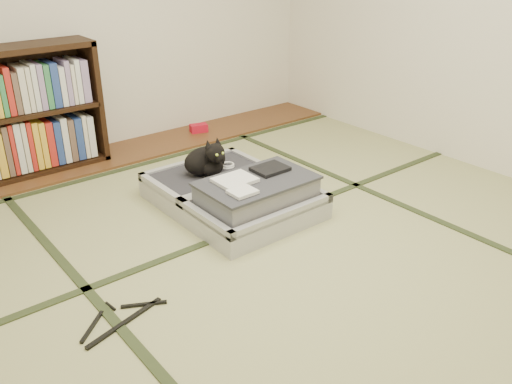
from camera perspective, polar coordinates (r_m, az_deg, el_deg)
floor at (r=3.02m, az=3.43°, el=-6.77°), size 4.50×4.50×0.00m
wood_strip at (r=4.54m, az=-13.67°, el=4.06°), size 4.00×0.50×0.02m
red_item at (r=4.88m, az=-6.05°, el=6.71°), size 0.17×0.13×0.07m
tatami_borders at (r=3.35m, az=-2.21°, el=-3.21°), size 4.00×4.50×0.01m
suitcase at (r=3.47m, az=-2.10°, el=-0.22°), size 0.79×1.05×0.31m
cat at (r=3.61m, az=-5.13°, el=3.35°), size 0.35×0.35×0.28m
cable_coil at (r=3.77m, az=-3.06°, el=2.81°), size 0.11×0.11×0.03m
hanger at (r=2.64m, az=-13.96°, el=-12.79°), size 0.45×0.26×0.01m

